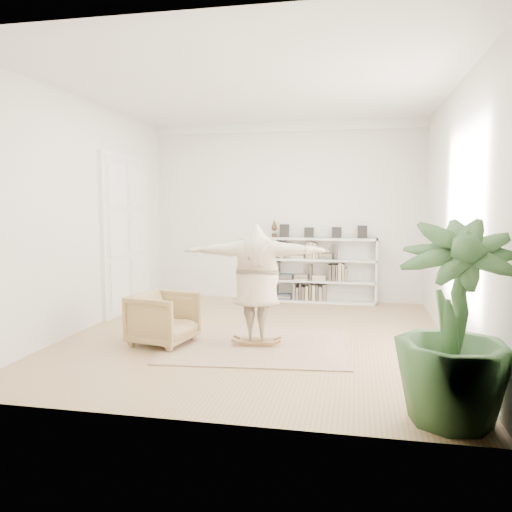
{
  "coord_description": "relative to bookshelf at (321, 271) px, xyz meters",
  "views": [
    {
      "loc": [
        1.42,
        -7.18,
        1.98
      ],
      "look_at": [
        -0.1,
        0.4,
        1.17
      ],
      "focal_mm": 35.0,
      "sensor_mm": 36.0,
      "label": 1
    }
  ],
  "objects": [
    {
      "name": "houseplant",
      "position": [
        1.56,
        -5.37,
        0.29
      ],
      "size": [
        1.13,
        1.13,
        1.85
      ],
      "primitive_type": "imported",
      "rotation": [
        0.0,
        0.0,
        -0.09
      ],
      "color": "#31562B",
      "rests_on": "floor"
    },
    {
      "name": "bookshelf",
      "position": [
        0.0,
        0.0,
        0.0
      ],
      "size": [
        2.2,
        0.35,
        1.64
      ],
      "color": "silver",
      "rests_on": "floor"
    },
    {
      "name": "armchair",
      "position": [
        -1.96,
        -3.5,
        -0.27
      ],
      "size": [
        0.94,
        0.93,
        0.73
      ],
      "primitive_type": "imported",
      "rotation": [
        0.0,
        0.0,
        1.37
      ],
      "color": "tan",
      "rests_on": "floor"
    },
    {
      "name": "rocker_board",
      "position": [
        -0.65,
        -3.32,
        -0.57
      ],
      "size": [
        0.49,
        0.32,
        0.1
      ],
      "rotation": [
        0.0,
        0.0,
        0.1
      ],
      "color": "olive",
      "rests_on": "rug"
    },
    {
      "name": "room_shell",
      "position": [
        -0.74,
        0.12,
        2.87
      ],
      "size": [
        6.0,
        6.0,
        6.0
      ],
      "color": "silver",
      "rests_on": "floor"
    },
    {
      "name": "person",
      "position": [
        -0.65,
        -3.32,
        0.29
      ],
      "size": [
        2.03,
        0.73,
        1.62
      ],
      "primitive_type": "imported",
      "rotation": [
        0.0,
        0.0,
        3.24
      ],
      "color": "#C6B194",
      "rests_on": "rocker_board"
    },
    {
      "name": "rug",
      "position": [
        -0.65,
        -3.32,
        -0.63
      ],
      "size": [
        2.68,
        2.23,
        0.02
      ],
      "primitive_type": "cube",
      "rotation": [
        0.0,
        0.0,
        0.1
      ],
      "color": "tan",
      "rests_on": "floor"
    },
    {
      "name": "doors",
      "position": [
        -3.45,
        -1.52,
        0.76
      ],
      "size": [
        0.09,
        1.78,
        2.92
      ],
      "color": "white",
      "rests_on": "floor"
    },
    {
      "name": "floor",
      "position": [
        -0.74,
        -2.82,
        -0.64
      ],
      "size": [
        6.0,
        6.0,
        0.0
      ],
      "primitive_type": "plane",
      "color": "#98754E",
      "rests_on": "ground"
    }
  ]
}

